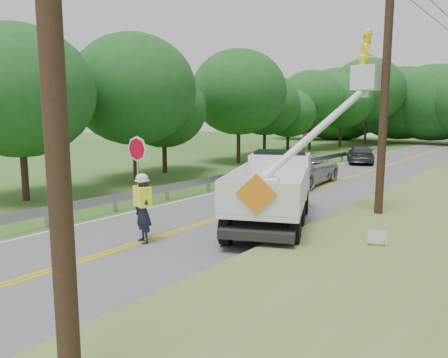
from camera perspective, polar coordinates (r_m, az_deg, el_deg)
The scene contains 12 objects.
ground at distance 12.72m, azimuth -16.86°, elevation -9.96°, with size 140.00×140.00×0.00m, color #334F19.
road at distance 23.51m, azimuth 11.90°, elevation -1.26°, with size 7.20×96.00×0.03m.
guardrail at distance 26.14m, azimuth 4.83°, elevation 1.09°, with size 0.18×48.00×0.77m.
utility_poles at distance 24.50m, azimuth 26.26°, elevation 10.79°, with size 1.60×43.30×10.00m.
treeline_left at distance 42.66m, azimuth 9.08°, elevation 10.82°, with size 10.71×54.25×11.20m.
treeline_horizon at distance 64.29m, azimuth 27.42°, elevation 9.05°, with size 56.36×14.66×11.36m.
flagger at distance 13.41m, azimuth -10.82°, elevation -3.52°, with size 1.24×0.71×3.29m.
bucket_truck at distance 16.29m, azimuth 7.75°, elevation 0.09°, with size 5.07×7.43×6.92m.
suv_silver at distance 24.95m, azimuth 10.28°, elevation 1.41°, with size 2.91×6.30×1.75m, color silver.
suv_darkgrey at distance 36.64m, azimuth 17.72°, elevation 3.15°, with size 1.98×4.87×1.41m, color #3A3D42.
stop_sign_permanent at distance 33.07m, azimuth 10.91°, elevation 4.60°, with size 0.53×0.20×2.60m.
yard_sign at distance 12.86m, azimuth 19.73°, elevation -7.42°, with size 0.48×0.24×0.74m.
Camera 1 is at (9.87, -6.97, 3.98)m, focal length 34.25 mm.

